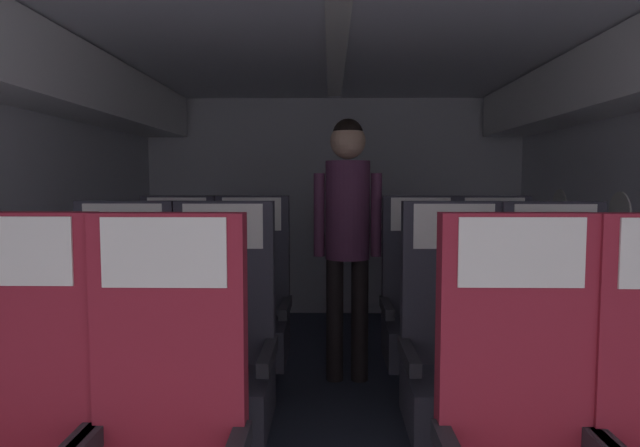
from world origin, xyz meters
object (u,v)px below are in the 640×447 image
object	(u,v)px
seat_b_right_window	(456,362)
seat_c_left_window	(175,313)
flight_attendant	(348,220)
seat_c_right_window	(421,314)
seat_c_left_aisle	(251,313)
seat_c_right_aisle	(496,314)
seat_b_right_aisle	(558,365)
seat_b_left_window	(119,360)
seat_b_left_aisle	(221,362)

from	to	relation	value
seat_b_right_window	seat_c_left_window	size ratio (longest dim) A/B	1.00
seat_c_left_window	flight_attendant	xyz separation A→B (m)	(1.04, 0.26, 0.54)
seat_b_right_window	seat_c_right_window	world-z (taller)	same
seat_b_right_window	seat_c_left_aisle	distance (m)	1.35
seat_c_right_aisle	seat_b_right_aisle	bearing A→B (deg)	-90.09
seat_c_left_window	seat_c_right_aisle	xyz separation A→B (m)	(1.91, 0.01, 0.00)
seat_b_right_aisle	seat_c_left_window	world-z (taller)	same
seat_b_right_window	seat_c_left_aisle	bearing A→B (deg)	139.07
seat_c_right_aisle	flight_attendant	size ratio (longest dim) A/B	0.71
seat_b_right_window	seat_c_right_aisle	distance (m)	0.98
seat_b_right_window	seat_c_left_window	world-z (taller)	same
seat_c_right_aisle	seat_c_left_aisle	bearing A→B (deg)	179.82
seat_b_left_window	flight_attendant	size ratio (longest dim) A/B	0.71
seat_b_left_window	seat_b_right_aisle	bearing A→B (deg)	-0.76
flight_attendant	seat_b_right_aisle	bearing A→B (deg)	112.70
seat_b_right_aisle	seat_c_left_aisle	size ratio (longest dim) A/B	1.00
seat_b_left_aisle	seat_c_left_aisle	xyz separation A→B (m)	(0.00, 0.90, 0.00)
seat_b_left_window	seat_c_left_aisle	distance (m)	1.00
seat_b_left_window	seat_c_left_aisle	xyz separation A→B (m)	(0.45, 0.89, 0.00)
seat_b_right_aisle	seat_b_left_aisle	bearing A→B (deg)	179.38
seat_b_right_aisle	seat_c_right_window	xyz separation A→B (m)	(-0.44, 0.92, 0.00)
seat_c_left_aisle	seat_c_right_aisle	distance (m)	1.46
seat_b_left_aisle	seat_b_right_aisle	bearing A→B (deg)	-0.62
seat_c_left_aisle	seat_c_right_window	bearing A→B (deg)	0.10
seat_b_left_aisle	seat_b_right_window	distance (m)	1.02
seat_b_left_aisle	seat_c_left_window	world-z (taller)	same
flight_attendant	seat_b_left_window	bearing A→B (deg)	33.31
flight_attendant	seat_c_right_window	bearing A→B (deg)	136.39
seat_b_left_aisle	seat_c_right_window	distance (m)	1.36
seat_c_left_aisle	seat_b_right_aisle	bearing A→B (deg)	-32.11
seat_c_right_aisle	seat_c_left_window	bearing A→B (deg)	-179.66
seat_b_right_aisle	seat_c_right_window	world-z (taller)	same
seat_b_left_window	seat_c_right_window	bearing A→B (deg)	31.17
seat_b_right_window	seat_c_right_aisle	world-z (taller)	same
seat_c_left_aisle	seat_c_right_aisle	size ratio (longest dim) A/B	1.00
seat_c_left_aisle	flight_attendant	distance (m)	0.84
seat_c_right_window	seat_b_left_window	bearing A→B (deg)	-148.83
seat_b_right_window	seat_c_right_window	size ratio (longest dim) A/B	1.00
seat_b_left_aisle	seat_c_right_aisle	bearing A→B (deg)	31.48
seat_b_left_window	seat_b_right_aisle	size ratio (longest dim) A/B	1.00
seat_c_right_aisle	flight_attendant	bearing A→B (deg)	163.99
seat_c_left_aisle	seat_c_right_aisle	world-z (taller)	same
seat_b_left_window	seat_c_right_window	distance (m)	1.72
seat_c_right_aisle	seat_c_right_window	distance (m)	0.44
seat_c_left_window	seat_c_right_window	distance (m)	1.47
seat_c_left_window	seat_b_right_window	bearing A→B (deg)	-30.59
seat_b_left_window	seat_c_right_aisle	distance (m)	2.11
seat_b_left_aisle	seat_b_right_aisle	distance (m)	1.46
seat_b_right_aisle	seat_c_left_aisle	world-z (taller)	same
seat_c_left_window	seat_c_left_aisle	world-z (taller)	same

